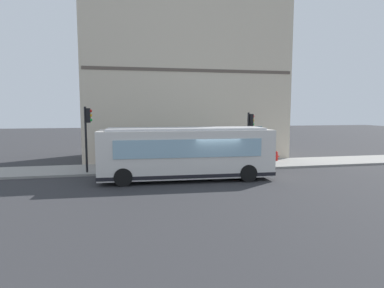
# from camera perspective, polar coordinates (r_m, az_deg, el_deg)

# --- Properties ---
(ground) EXTENTS (120.00, 120.00, 0.00)m
(ground) POSITION_cam_1_polar(r_m,az_deg,el_deg) (19.08, 3.92, -6.38)
(ground) COLOR #2D2D30
(sidewalk_curb) EXTENTS (3.70, 40.00, 0.15)m
(sidewalk_curb) POSITION_cam_1_polar(r_m,az_deg,el_deg) (23.30, 0.99, -3.91)
(sidewalk_curb) COLOR gray
(sidewalk_curb) RESTS_ON ground
(building_corner) EXTENTS (7.13, 16.34, 12.87)m
(building_corner) POSITION_cam_1_polar(r_m,az_deg,el_deg) (28.33, -1.41, 10.73)
(building_corner) COLOR beige
(building_corner) RESTS_ON ground
(city_bus_nearside) EXTENTS (2.96, 10.14, 3.07)m
(city_bus_nearside) POSITION_cam_1_polar(r_m,az_deg,el_deg) (18.92, -1.05, -1.69)
(city_bus_nearside) COLOR silver
(city_bus_nearside) RESTS_ON ground
(traffic_light_near_corner) EXTENTS (0.32, 0.49, 3.77)m
(traffic_light_near_corner) POSITION_cam_1_polar(r_m,az_deg,el_deg) (22.86, 10.20, 2.63)
(traffic_light_near_corner) COLOR black
(traffic_light_near_corner) RESTS_ON sidewalk_curb
(traffic_light_down_block) EXTENTS (0.32, 0.49, 4.15)m
(traffic_light_down_block) POSITION_cam_1_polar(r_m,az_deg,el_deg) (21.33, -17.96, 2.90)
(traffic_light_down_block) COLOR black
(traffic_light_down_block) RESTS_ON sidewalk_curb
(fire_hydrant) EXTENTS (0.35, 0.35, 0.74)m
(fire_hydrant) POSITION_cam_1_polar(r_m,az_deg,el_deg) (26.13, 14.67, -2.05)
(fire_hydrant) COLOR red
(fire_hydrant) RESTS_ON sidewalk_curb
(pedestrian_walking_along_curb) EXTENTS (0.32, 0.32, 1.62)m
(pedestrian_walking_along_curb) POSITION_cam_1_polar(r_m,az_deg,el_deg) (23.18, -16.08, -1.69)
(pedestrian_walking_along_curb) COLOR #B23338
(pedestrian_walking_along_curb) RESTS_ON sidewalk_curb
(pedestrian_near_building_entrance) EXTENTS (0.32, 0.32, 1.79)m
(pedestrian_near_building_entrance) POSITION_cam_1_polar(r_m,az_deg,el_deg) (21.44, -14.81, -1.98)
(pedestrian_near_building_entrance) COLOR gold
(pedestrian_near_building_entrance) RESTS_ON sidewalk_curb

